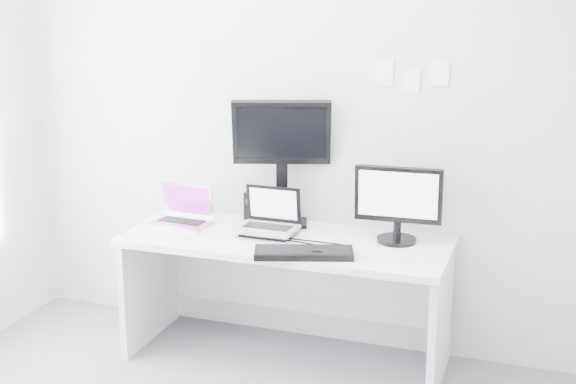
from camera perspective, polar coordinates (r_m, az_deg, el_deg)
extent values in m
plane|color=silver|center=(4.50, 1.31, 5.47)|extent=(3.60, 0.00, 3.60)
cube|color=white|center=(4.44, -0.16, -7.86)|extent=(1.80, 0.70, 0.73)
cube|color=silver|center=(4.56, -7.90, -0.92)|extent=(0.35, 0.27, 0.25)
cube|color=black|center=(4.66, -2.60, -0.96)|extent=(0.09, 0.09, 0.17)
cube|color=#A5A9AD|center=(4.33, -1.56, -1.47)|extent=(0.33, 0.26, 0.27)
cube|color=black|center=(4.48, -0.46, 2.29)|extent=(0.59, 0.36, 0.76)
cube|color=black|center=(4.24, 8.02, -0.84)|extent=(0.48, 0.24, 0.43)
cube|color=black|center=(4.03, 1.16, -4.46)|extent=(0.54, 0.33, 0.03)
ellipsoid|color=black|center=(4.00, 2.27, -4.56)|extent=(0.13, 0.09, 0.04)
cube|color=white|center=(4.34, 7.03, 8.63)|extent=(0.10, 0.00, 0.14)
cube|color=white|center=(4.31, 8.98, 8.00)|extent=(0.09, 0.00, 0.13)
cube|color=white|center=(4.29, 11.00, 8.54)|extent=(0.10, 0.00, 0.14)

